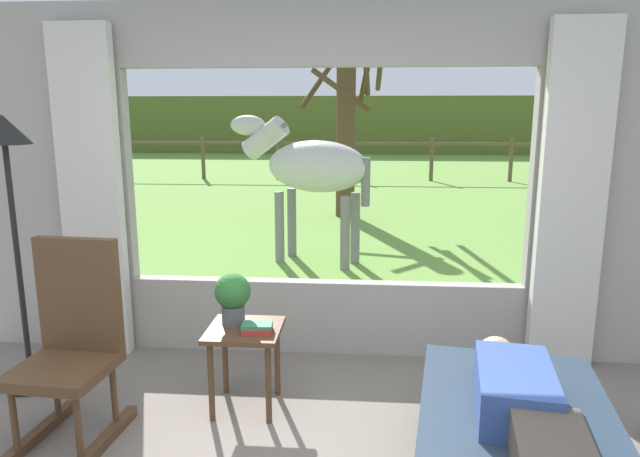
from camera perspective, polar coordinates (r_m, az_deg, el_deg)
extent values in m
cube|color=#9E998E|center=(4.71, -24.97, 4.22)|extent=(1.15, 0.12, 2.55)
cube|color=#9E998E|center=(4.46, 27.51, 3.62)|extent=(1.15, 0.12, 2.55)
cube|color=#9E998E|center=(4.36, 0.48, -8.78)|extent=(2.90, 0.12, 0.55)
cube|color=#9E998E|center=(4.11, 0.53, 19.04)|extent=(2.90, 0.12, 0.45)
cube|color=beige|center=(4.44, -21.98, 3.09)|extent=(0.44, 0.10, 2.40)
cube|color=beige|center=(4.22, 23.94, 2.51)|extent=(0.44, 0.10, 2.40)
cube|color=olive|center=(15.08, 3.41, 4.91)|extent=(36.00, 21.68, 0.02)
cube|color=#556329|center=(24.82, 3.91, 10.34)|extent=(36.00, 2.00, 2.40)
cube|color=#233342|center=(2.86, 19.46, -20.02)|extent=(1.14, 1.81, 0.18)
cube|color=#334C8C|center=(2.89, 18.98, -15.11)|extent=(0.42, 0.64, 0.22)
sphere|color=tan|center=(3.23, 17.28, -12.06)|extent=(0.20, 0.20, 0.20)
cube|color=#4C331E|center=(3.43, -24.44, -12.80)|extent=(0.51, 0.51, 0.06)
cube|color=#4C331E|center=(3.47, -23.03, -6.35)|extent=(0.48, 0.10, 0.68)
cube|color=#4C331E|center=(3.72, -26.60, -18.11)|extent=(0.11, 0.68, 0.06)
cube|color=#4C331E|center=(3.52, -20.95, -19.39)|extent=(0.11, 0.68, 0.06)
cylinder|color=#4C331E|center=(3.48, -28.40, -16.52)|extent=(0.04, 0.04, 0.38)
cylinder|color=#4C331E|center=(3.29, -23.15, -17.72)|extent=(0.04, 0.04, 0.38)
cylinder|color=#4C331E|center=(3.74, -25.01, -14.21)|extent=(0.04, 0.04, 0.38)
cylinder|color=#4C331E|center=(3.56, -20.02, -15.12)|extent=(0.04, 0.04, 0.38)
cube|color=#4C331E|center=(3.51, -7.60, -10.09)|extent=(0.44, 0.44, 0.03)
cylinder|color=#4C331E|center=(3.50, -10.89, -14.91)|extent=(0.04, 0.04, 0.49)
cylinder|color=#4C331E|center=(3.43, -5.21, -15.31)|extent=(0.04, 0.04, 0.49)
cylinder|color=#4C331E|center=(3.80, -9.52, -12.65)|extent=(0.04, 0.04, 0.49)
cylinder|color=#4C331E|center=(3.73, -4.31, -12.96)|extent=(0.04, 0.04, 0.49)
cylinder|color=#4C5156|center=(3.55, -8.70, -8.54)|extent=(0.14, 0.14, 0.12)
sphere|color=#2D6B2D|center=(3.50, -8.78, -6.24)|extent=(0.22, 0.22, 0.22)
cube|color=#B22D28|center=(3.43, -6.33, -10.03)|extent=(0.18, 0.15, 0.03)
cube|color=#337247|center=(3.41, -6.35, -9.64)|extent=(0.19, 0.12, 0.02)
cylinder|color=black|center=(4.36, -26.98, -13.81)|extent=(0.28, 0.28, 0.03)
cylinder|color=black|center=(4.10, -28.00, -3.79)|extent=(0.04, 0.04, 1.60)
cone|color=black|center=(3.98, -29.24, 8.69)|extent=(0.32, 0.32, 0.18)
ellipsoid|color=#B2B2AD|center=(6.61, -0.29, 6.26)|extent=(1.36, 0.95, 0.60)
cylinder|color=#B2B2AD|center=(6.89, -5.50, 9.04)|extent=(0.65, 0.45, 0.53)
ellipsoid|color=#B2B2AD|center=(7.01, -7.25, 10.26)|extent=(0.52, 0.35, 0.24)
cube|color=slate|center=(6.85, -4.91, 9.26)|extent=(0.43, 0.22, 0.32)
cylinder|color=slate|center=(6.40, 4.62, 4.68)|extent=(0.13, 0.13, 0.55)
cylinder|color=slate|center=(6.76, -4.09, 0.13)|extent=(0.11, 0.11, 0.85)
cylinder|color=slate|center=(7.04, -2.85, 0.61)|extent=(0.11, 0.11, 0.85)
cylinder|color=slate|center=(6.41, 2.54, -0.49)|extent=(0.11, 0.11, 0.85)
cylinder|color=slate|center=(6.70, 3.56, 0.04)|extent=(0.11, 0.11, 0.85)
cylinder|color=#4C3823|center=(9.66, 2.59, 8.87)|extent=(0.32, 0.32, 2.60)
cylinder|color=#47331E|center=(9.72, 4.56, 14.74)|extent=(0.24, 0.70, 0.72)
cylinder|color=#47331E|center=(9.93, 0.10, 14.76)|extent=(0.65, 1.04, 1.00)
cylinder|color=#47331E|center=(9.68, 6.07, 15.97)|extent=(0.12, 1.47, 0.76)
cylinder|color=#47331E|center=(9.63, 4.70, 15.35)|extent=(0.15, 0.75, 0.73)
cylinder|color=#47331E|center=(9.27, 2.08, 13.75)|extent=(0.98, 0.28, 0.71)
cylinder|color=brown|center=(17.02, -24.81, 6.53)|extent=(0.10, 0.10, 1.10)
cylinder|color=brown|center=(16.14, -18.56, 6.77)|extent=(0.10, 0.10, 1.10)
cylinder|color=brown|center=(15.47, -11.67, 6.95)|extent=(0.10, 0.10, 1.10)
cylinder|color=brown|center=(15.04, -4.28, 7.03)|extent=(0.10, 0.10, 1.10)
cylinder|color=brown|center=(14.87, 3.42, 6.98)|extent=(0.10, 0.10, 1.10)
cylinder|color=brown|center=(14.96, 11.15, 6.81)|extent=(0.10, 0.10, 1.10)
cylinder|color=brown|center=(15.32, 18.65, 6.53)|extent=(0.10, 0.10, 1.10)
cylinder|color=brown|center=(15.93, 25.68, 6.17)|extent=(0.10, 0.10, 1.10)
cube|color=brown|center=(14.84, 3.44, 8.52)|extent=(16.00, 0.06, 0.08)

